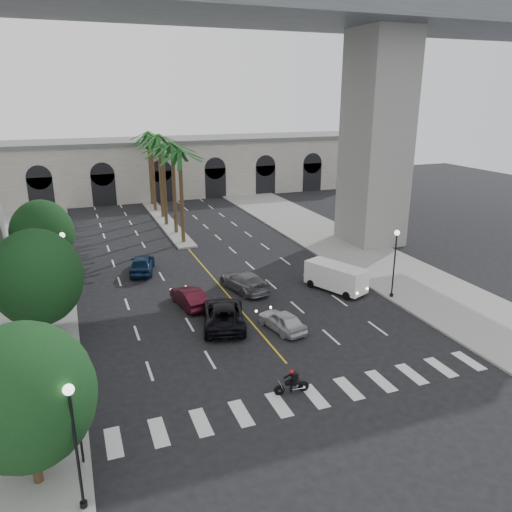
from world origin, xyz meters
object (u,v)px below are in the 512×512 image
Objects in this scene: lamp_post_left_far at (65,261)px; traffic_signal_far at (74,365)px; car_a at (282,321)px; car_c at (224,314)px; lamp_post_right at (395,258)px; car_b at (189,297)px; traffic_signal_near at (77,413)px; lamp_post_left_near at (75,437)px; cargo_van at (336,277)px; motorcycle_rider at (293,382)px; car_e at (142,264)px; car_d at (244,281)px.

traffic_signal_far is (0.10, -14.50, -0.71)m from lamp_post_left_far.
car_c is at bearing -43.74° from car_a.
car_a is at bearing -168.94° from lamp_post_right.
car_b is 4.12m from car_c.
traffic_signal_near is 16.69m from car_b.
cargo_van is (19.61, 15.87, -2.05)m from lamp_post_left_near.
lamp_post_left_far is 2.83× the size of motorcycle_rider.
lamp_post_left_far is 0.93× the size of car_c.
traffic_signal_near reaches higher than car_c.
traffic_signal_near is 1.00× the size of traffic_signal_far.
car_b is (-4.76, 5.95, 0.04)m from car_a.
lamp_post_right reaches higher than traffic_signal_far.
lamp_post_right is (22.80, -8.00, 0.00)m from lamp_post_left_far.
traffic_signal_far reaches higher than car_e.
lamp_post_left_far is 1.25× the size of car_b.
cargo_van is (9.15, 11.67, 0.56)m from motorcycle_rider.
car_a is at bearing 162.90° from car_c.
traffic_signal_near reaches higher than car_b.
car_a is 3.95m from car_c.
lamp_post_right is 25.02m from traffic_signal_near.
lamp_post_left_far is 9.41m from car_b.
cargo_van reaches higher than car_c.
lamp_post_left_far reaches higher than car_b.
car_b reaches higher than car_a.
traffic_signal_near is 23.69m from cargo_van.
lamp_post_left_far reaches higher than car_c.
lamp_post_right is at bearing 178.98° from car_a.
traffic_signal_near is at bearing -90.00° from traffic_signal_far.
traffic_signal_near is 1.93× the size of motorcycle_rider.
traffic_signal_near is at bearing -168.84° from cargo_van.
lamp_post_right is 1.47× the size of traffic_signal_far.
cargo_van is at bearing 137.99° from lamp_post_right.
lamp_post_right is 2.83× the size of motorcycle_rider.
car_e is (5.94, 23.08, -1.70)m from traffic_signal_near.
cargo_van is (-3.19, 2.87, -2.05)m from lamp_post_right.
lamp_post_left_near is 25.31m from cargo_van.
car_b is (8.14, -3.98, -2.52)m from lamp_post_left_far.
car_c is (9.44, 10.64, -1.71)m from traffic_signal_near.
car_e is (-6.86, 14.52, 0.15)m from car_a.
car_c is at bearing 119.57° from car_e.
motorcycle_rider is at bearing 67.89° from car_d.
car_e is at bearing -58.25° from car_d.
car_b is (-14.66, 4.02, -2.52)m from lamp_post_right.
cargo_van is at bearing 145.91° from car_d.
car_a is 0.74× the size of cargo_van.
traffic_signal_far is (0.10, 6.50, -0.71)m from lamp_post_left_near.
traffic_signal_far is 13.36m from car_b.
cargo_van reaches higher than motorcycle_rider.
traffic_signal_far is at bearing -164.02° from lamp_post_right.
motorcycle_rider is 0.44× the size of car_b.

